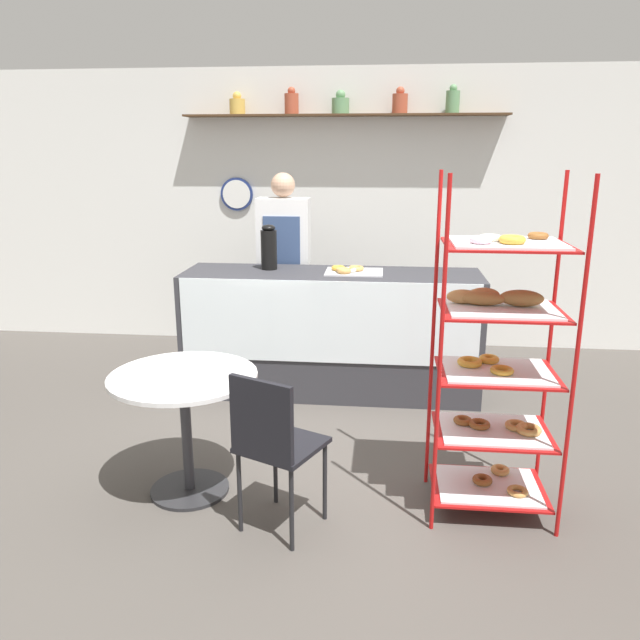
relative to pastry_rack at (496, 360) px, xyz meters
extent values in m
plane|color=#4C4742|center=(-1.02, 0.30, -0.87)|extent=(14.00, 14.00, 0.00)
cube|color=white|center=(-1.02, 3.07, 0.48)|extent=(10.00, 0.06, 2.70)
cube|color=#4C331E|center=(-1.02, 2.92, 1.38)|extent=(3.04, 0.24, 0.02)
cylinder|color=gold|center=(-2.03, 2.92, 1.46)|extent=(0.15, 0.15, 0.14)
sphere|color=gold|center=(-2.03, 2.92, 1.56)|extent=(0.08, 0.08, 0.08)
cylinder|color=#B24C33|center=(-1.51, 2.92, 1.49)|extent=(0.13, 0.13, 0.19)
sphere|color=#B24C33|center=(-1.51, 2.92, 1.60)|extent=(0.07, 0.07, 0.07)
cylinder|color=#669966|center=(-1.05, 2.92, 1.46)|extent=(0.16, 0.16, 0.14)
sphere|color=#669966|center=(-1.05, 2.92, 1.56)|extent=(0.09, 0.09, 0.09)
cylinder|color=#B24C33|center=(-0.50, 2.92, 1.48)|extent=(0.14, 0.14, 0.17)
sphere|color=#B24C33|center=(-0.50, 2.92, 1.59)|extent=(0.08, 0.08, 0.08)
cylinder|color=#669966|center=(-0.02, 2.92, 1.49)|extent=(0.13, 0.13, 0.20)
sphere|color=#669966|center=(-0.02, 2.92, 1.61)|extent=(0.07, 0.07, 0.07)
cylinder|color=navy|center=(-2.09, 3.02, 0.64)|extent=(0.32, 0.03, 0.32)
cylinder|color=white|center=(-2.09, 3.00, 0.64)|extent=(0.28, 0.00, 0.28)
cube|color=#333338|center=(-1.02, 1.66, -0.37)|extent=(2.37, 0.66, 1.00)
cube|color=silver|center=(-1.02, 1.32, -0.19)|extent=(2.27, 0.01, 0.64)
cylinder|color=#B71414|center=(-0.32, -0.25, 0.05)|extent=(0.02, 0.02, 1.84)
cylinder|color=#B71414|center=(0.33, -0.25, 0.05)|extent=(0.02, 0.02, 1.84)
cylinder|color=#B71414|center=(-0.32, 0.23, 0.05)|extent=(0.02, 0.02, 1.84)
cylinder|color=#B71414|center=(0.33, 0.23, 0.05)|extent=(0.02, 0.02, 1.84)
cube|color=#B71414|center=(0.01, -0.01, -0.75)|extent=(0.62, 0.46, 0.01)
cube|color=silver|center=(0.01, -0.01, -0.73)|extent=(0.55, 0.41, 0.01)
torus|color=tan|center=(0.10, 0.13, -0.71)|extent=(0.11, 0.11, 0.04)
torus|color=tan|center=(0.15, -0.09, -0.71)|extent=(0.11, 0.11, 0.03)
torus|color=brown|center=(-0.02, 0.01, -0.71)|extent=(0.11, 0.11, 0.04)
cube|color=#B71414|center=(0.01, -0.01, -0.41)|extent=(0.62, 0.46, 0.01)
cube|color=silver|center=(0.01, -0.01, -0.39)|extent=(0.55, 0.41, 0.01)
torus|color=brown|center=(-0.06, 0.01, -0.37)|extent=(0.12, 0.12, 0.03)
torus|color=tan|center=(0.13, 0.01, -0.37)|extent=(0.12, 0.12, 0.03)
torus|color=tan|center=(0.19, -0.04, -0.37)|extent=(0.14, 0.14, 0.04)
torus|color=brown|center=(-0.15, 0.05, -0.37)|extent=(0.10, 0.10, 0.03)
cube|color=#B71414|center=(0.01, -0.01, -0.07)|extent=(0.62, 0.46, 0.01)
cube|color=silver|center=(0.01, -0.01, -0.05)|extent=(0.55, 0.41, 0.01)
torus|color=gold|center=(-0.13, 0.05, -0.03)|extent=(0.13, 0.13, 0.04)
torus|color=gold|center=(0.02, -0.06, -0.03)|extent=(0.12, 0.12, 0.03)
torus|color=gold|center=(-0.02, 0.11, -0.03)|extent=(0.11, 0.11, 0.03)
cube|color=#B71414|center=(0.01, -0.01, 0.27)|extent=(0.62, 0.46, 0.01)
cube|color=silver|center=(0.01, -0.01, 0.29)|extent=(0.55, 0.41, 0.01)
ellipsoid|color=olive|center=(0.11, 0.02, 0.34)|extent=(0.23, 0.12, 0.09)
ellipsoid|color=#B27F47|center=(-0.08, 0.07, 0.33)|extent=(0.19, 0.10, 0.07)
ellipsoid|color=olive|center=(-0.09, 0.03, 0.33)|extent=(0.24, 0.11, 0.07)
ellipsoid|color=#B27F47|center=(-0.08, 0.07, 0.33)|extent=(0.19, 0.11, 0.09)
ellipsoid|color=#B27F47|center=(-0.19, 0.05, 0.33)|extent=(0.17, 0.07, 0.08)
cube|color=#B71414|center=(0.01, -0.01, 0.61)|extent=(0.62, 0.46, 0.01)
cube|color=silver|center=(0.01, -0.01, 0.63)|extent=(0.55, 0.41, 0.01)
torus|color=gold|center=(0.02, -0.08, 0.65)|extent=(0.13, 0.13, 0.04)
torus|color=brown|center=(0.18, 0.11, 0.65)|extent=(0.10, 0.10, 0.03)
torus|color=#EAB2C1|center=(-0.14, -0.09, 0.65)|extent=(0.11, 0.11, 0.04)
torus|color=silver|center=(-0.08, 0.01, 0.65)|extent=(0.11, 0.11, 0.03)
cube|color=#282833|center=(-1.48, 2.15, -0.37)|extent=(0.27, 0.19, 0.99)
cube|color=silver|center=(-1.48, 2.15, 0.40)|extent=(0.45, 0.22, 0.55)
cube|color=#334770|center=(-1.48, 2.03, 0.30)|extent=(0.31, 0.01, 0.47)
sphere|color=tan|center=(-1.48, 2.15, 0.78)|extent=(0.21, 0.21, 0.21)
cylinder|color=#262628|center=(-1.71, -0.02, -0.86)|extent=(0.46, 0.46, 0.02)
cylinder|color=#333338|center=(-1.71, -0.02, -0.50)|extent=(0.06, 0.06, 0.68)
cylinder|color=white|center=(-1.71, -0.02, -0.15)|extent=(0.83, 0.83, 0.02)
cylinder|color=black|center=(-0.89, -0.22, -0.64)|extent=(0.02, 0.02, 0.46)
cylinder|color=black|center=(-1.18, -0.08, -0.64)|extent=(0.02, 0.02, 0.46)
cylinder|color=black|center=(-1.02, -0.51, -0.64)|extent=(0.02, 0.02, 0.46)
cylinder|color=black|center=(-1.32, -0.38, -0.64)|extent=(0.02, 0.02, 0.46)
cube|color=black|center=(-1.10, -0.30, -0.40)|extent=(0.50, 0.50, 0.03)
cube|color=black|center=(-1.18, -0.46, -0.19)|extent=(0.34, 0.18, 0.40)
cylinder|color=black|center=(-1.54, 1.75, 0.29)|extent=(0.13, 0.13, 0.32)
ellipsoid|color=black|center=(-1.54, 1.75, 0.47)|extent=(0.11, 0.11, 0.05)
cube|color=silver|center=(-0.84, 1.67, 0.14)|extent=(0.45, 0.33, 0.01)
torus|color=tan|center=(-0.92, 1.63, 0.16)|extent=(0.11, 0.11, 0.03)
torus|color=tan|center=(-0.91, 1.58, 0.16)|extent=(0.11, 0.11, 0.04)
torus|color=gold|center=(-0.97, 1.70, 0.16)|extent=(0.11, 0.11, 0.04)
torus|color=tan|center=(-0.82, 1.70, 0.16)|extent=(0.12, 0.12, 0.04)
torus|color=silver|center=(-0.88, 1.64, 0.16)|extent=(0.12, 0.12, 0.03)
camera|label=1|loc=(-0.60, -3.19, 1.08)|focal=35.00mm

